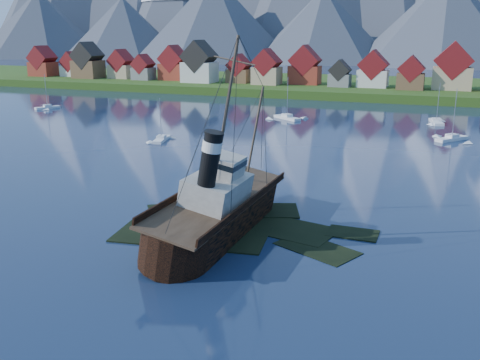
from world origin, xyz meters
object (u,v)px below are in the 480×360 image
(tugboat_wreck, at_px, (220,205))
(sailboat_a, at_px, (162,140))
(sailboat_b, at_px, (48,108))
(sailboat_d, at_px, (452,139))
(sailboat_c, at_px, (287,118))
(sailboat_e, at_px, (436,122))

(tugboat_wreck, relative_size, sailboat_a, 3.16)
(sailboat_a, bearing_deg, sailboat_b, 137.90)
(sailboat_a, height_order, sailboat_d, sailboat_d)
(sailboat_a, relative_size, sailboat_b, 0.89)
(sailboat_a, relative_size, sailboat_d, 0.83)
(sailboat_b, distance_m, sailboat_c, 76.53)
(tugboat_wreck, height_order, sailboat_b, tugboat_wreck)
(sailboat_c, bearing_deg, sailboat_b, 130.99)
(tugboat_wreck, distance_m, sailboat_a, 57.33)
(sailboat_b, relative_size, sailboat_c, 0.92)
(tugboat_wreck, bearing_deg, sailboat_e, 77.25)
(tugboat_wreck, xyz_separation_m, sailboat_b, (-91.95, 78.74, -2.85))
(sailboat_a, distance_m, sailboat_c, 42.93)
(tugboat_wreck, xyz_separation_m, sailboat_e, (23.16, 92.83, -2.87))
(sailboat_b, bearing_deg, sailboat_e, 35.35)
(sailboat_e, bearing_deg, tugboat_wreck, -115.29)
(sailboat_e, bearing_deg, sailboat_c, 179.57)
(tugboat_wreck, xyz_separation_m, sailboat_d, (26.93, 69.56, -2.84))
(sailboat_a, distance_m, sailboat_d, 64.83)
(sailboat_d, distance_m, sailboat_e, 23.58)
(sailboat_a, relative_size, sailboat_e, 0.89)
(sailboat_b, relative_size, sailboat_d, 0.93)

